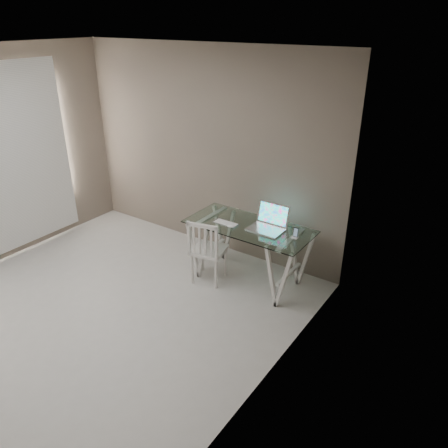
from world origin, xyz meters
name	(u,v)px	position (x,y,z in m)	size (l,w,h in m)	color
room	(55,168)	(-0.06, 0.02, 1.72)	(4.50, 4.52, 2.71)	#AFADA8
desk	(248,253)	(1.02, 1.71, 0.38)	(1.50, 0.70, 0.75)	silver
chair	(206,249)	(0.63, 1.38, 0.47)	(0.46, 0.46, 0.84)	silver
laptop	(269,223)	(1.24, 1.79, 0.81)	(0.40, 0.34, 0.28)	silver
keyboard	(226,223)	(0.75, 1.61, 0.75)	(0.30, 0.13, 0.01)	silver
mouse	(230,226)	(0.86, 1.55, 0.76)	(0.10, 0.06, 0.03)	white
phone_dock	(295,235)	(1.60, 1.74, 0.78)	(0.07, 0.07, 0.12)	white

